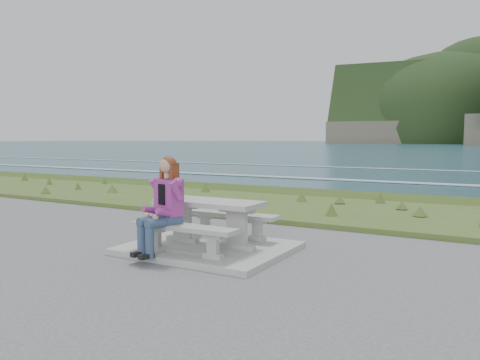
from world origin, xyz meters
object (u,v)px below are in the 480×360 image
Objects in this scene: bench_seaward at (230,218)px; seated_woman at (160,218)px; picnic_table at (209,210)px; bench_landward at (183,232)px.

bench_seaward is 1.21× the size of seated_woman.
picnic_table is 1.21× the size of seated_woman.
bench_landward is (0.00, -0.70, -0.23)m from picnic_table.
seated_woman is (-0.32, -1.54, 0.20)m from bench_seaward.
bench_seaward is (0.00, 1.40, 0.00)m from bench_landward.
picnic_table is 0.74m from bench_seaward.
picnic_table is at bearing -90.00° from bench_seaward.
seated_woman reaches higher than picnic_table.
bench_landward and bench_seaward have the same top height.
picnic_table is at bearing 82.96° from seated_woman.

